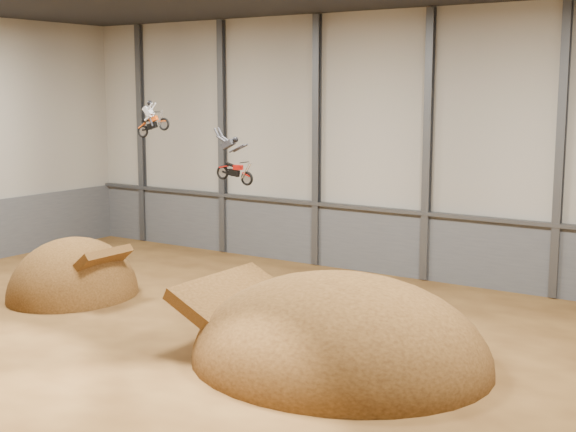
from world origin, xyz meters
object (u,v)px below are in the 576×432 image
(landing_ramp, at_px, (339,362))
(fmx_rider_b, at_px, (234,157))
(takeoff_ramp, at_px, (74,296))
(fmx_rider_a, at_px, (154,116))

(landing_ramp, relative_size, fmx_rider_b, 4.56)
(takeoff_ramp, distance_m, fmx_rider_a, 9.79)
(landing_ramp, relative_size, fmx_rider_a, 6.21)
(fmx_rider_a, bearing_deg, takeoff_ramp, -166.14)
(fmx_rider_b, bearing_deg, fmx_rider_a, 172.70)
(landing_ramp, xyz_separation_m, fmx_rider_b, (-6.31, 2.04, 7.11))
(landing_ramp, height_order, fmx_rider_a, fmx_rider_a)
(fmx_rider_a, xyz_separation_m, fmx_rider_b, (4.96, -0.61, -1.61))
(fmx_rider_a, bearing_deg, fmx_rider_b, -12.49)
(fmx_rider_a, distance_m, fmx_rider_b, 5.25)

